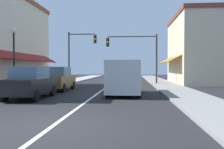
{
  "coord_description": "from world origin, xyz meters",
  "views": [
    {
      "loc": [
        2.29,
        -6.78,
        1.66
      ],
      "look_at": [
        0.6,
        13.27,
        1.15
      ],
      "focal_mm": 39.01,
      "sensor_mm": 36.0,
      "label": 1
    }
  ],
  "objects_px": {
    "traffic_signal_left_corner": "(78,49)",
    "traffic_signal_mast_arm": "(138,50)",
    "street_lamp_left_near": "(14,49)",
    "van_in_lane": "(124,76)",
    "parked_car_second_left": "(58,79)",
    "parked_car_nearest_left": "(31,83)"
  },
  "relations": [
    {
      "from": "van_in_lane",
      "to": "traffic_signal_mast_arm",
      "type": "distance_m",
      "value": 10.61
    },
    {
      "from": "traffic_signal_mast_arm",
      "to": "traffic_signal_left_corner",
      "type": "relative_size",
      "value": 0.94
    },
    {
      "from": "parked_car_nearest_left",
      "to": "parked_car_second_left",
      "type": "bearing_deg",
      "value": 89.01
    },
    {
      "from": "van_in_lane",
      "to": "traffic_signal_mast_arm",
      "type": "relative_size",
      "value": 0.97
    },
    {
      "from": "traffic_signal_mast_arm",
      "to": "street_lamp_left_near",
      "type": "relative_size",
      "value": 1.26
    },
    {
      "from": "van_in_lane",
      "to": "traffic_signal_left_corner",
      "type": "distance_m",
      "value": 12.85
    },
    {
      "from": "parked_car_nearest_left",
      "to": "parked_car_second_left",
      "type": "relative_size",
      "value": 1.01
    },
    {
      "from": "parked_car_second_left",
      "to": "van_in_lane",
      "type": "bearing_deg",
      "value": -25.24
    },
    {
      "from": "street_lamp_left_near",
      "to": "parked_car_second_left",
      "type": "bearing_deg",
      "value": 58.0
    },
    {
      "from": "parked_car_nearest_left",
      "to": "van_in_lane",
      "type": "relative_size",
      "value": 0.8
    },
    {
      "from": "traffic_signal_left_corner",
      "to": "van_in_lane",
      "type": "bearing_deg",
      "value": -63.92
    },
    {
      "from": "van_in_lane",
      "to": "traffic_signal_left_corner",
      "type": "bearing_deg",
      "value": 116.47
    },
    {
      "from": "van_in_lane",
      "to": "traffic_signal_mast_arm",
      "type": "xyz_separation_m",
      "value": [
        1.1,
        10.26,
        2.48
      ]
    },
    {
      "from": "traffic_signal_mast_arm",
      "to": "parked_car_nearest_left",
      "type": "bearing_deg",
      "value": -115.61
    },
    {
      "from": "parked_car_nearest_left",
      "to": "street_lamp_left_near",
      "type": "bearing_deg",
      "value": 134.07
    },
    {
      "from": "traffic_signal_left_corner",
      "to": "parked_car_second_left",
      "type": "bearing_deg",
      "value": -86.8
    },
    {
      "from": "parked_car_second_left",
      "to": "traffic_signal_mast_arm",
      "type": "distance_m",
      "value": 10.37
    },
    {
      "from": "van_in_lane",
      "to": "traffic_signal_left_corner",
      "type": "height_order",
      "value": "traffic_signal_left_corner"
    },
    {
      "from": "parked_car_second_left",
      "to": "street_lamp_left_near",
      "type": "relative_size",
      "value": 0.97
    },
    {
      "from": "parked_car_nearest_left",
      "to": "traffic_signal_left_corner",
      "type": "bearing_deg",
      "value": 91.04
    },
    {
      "from": "traffic_signal_left_corner",
      "to": "traffic_signal_mast_arm",
      "type": "bearing_deg",
      "value": -8.86
    },
    {
      "from": "van_in_lane",
      "to": "traffic_signal_left_corner",
      "type": "xyz_separation_m",
      "value": [
        -5.53,
        11.3,
        2.63
      ]
    }
  ]
}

